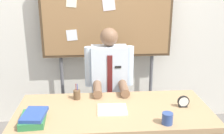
{
  "coord_description": "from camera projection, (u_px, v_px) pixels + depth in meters",
  "views": [
    {
      "loc": [
        -0.17,
        -2.18,
        1.86
      ],
      "look_at": [
        0.0,
        0.19,
        1.1
      ],
      "focal_mm": 41.96,
      "sensor_mm": 36.0,
      "label": 1
    }
  ],
  "objects": [
    {
      "name": "book_stack",
      "position": [
        33.0,
        118.0,
        2.18
      ],
      "size": [
        0.23,
        0.3,
        0.09
      ],
      "color": "#337F47",
      "rests_on": "desk"
    },
    {
      "name": "desk_clock",
      "position": [
        183.0,
        102.0,
        2.45
      ],
      "size": [
        0.11,
        0.04,
        0.11
      ],
      "color": "black",
      "rests_on": "desk"
    },
    {
      "name": "open_notebook",
      "position": [
        112.0,
        110.0,
        2.4
      ],
      "size": [
        0.28,
        0.25,
        0.01
      ],
      "primitive_type": "cube",
      "rotation": [
        0.0,
        0.0,
        -0.03
      ],
      "color": "#F4EFCC",
      "rests_on": "desk"
    },
    {
      "name": "desk",
      "position": [
        113.0,
        117.0,
        2.45
      ],
      "size": [
        1.79,
        0.79,
        0.75
      ],
      "color": "tan",
      "rests_on": "ground_plane"
    },
    {
      "name": "person",
      "position": [
        109.0,
        92.0,
        3.04
      ],
      "size": [
        0.55,
        0.56,
        1.4
      ],
      "color": "#2D2D33",
      "rests_on": "ground_plane"
    },
    {
      "name": "bulletin_board",
      "position": [
        107.0,
        20.0,
        3.2
      ],
      "size": [
        1.61,
        0.09,
        1.96
      ],
      "color": "#4C3823",
      "rests_on": "ground_plane"
    },
    {
      "name": "back_wall",
      "position": [
        106.0,
        24.0,
        3.42
      ],
      "size": [
        6.4,
        0.08,
        2.7
      ],
      "primitive_type": "cube",
      "color": "silver",
      "rests_on": "ground_plane"
    },
    {
      "name": "coffee_mug",
      "position": [
        167.0,
        118.0,
        2.15
      ],
      "size": [
        0.09,
        0.09,
        0.1
      ],
      "primitive_type": "cylinder",
      "color": "#334C8C",
      "rests_on": "desk"
    },
    {
      "name": "pen_holder",
      "position": [
        77.0,
        95.0,
        2.62
      ],
      "size": [
        0.07,
        0.07,
        0.16
      ],
      "color": "brown",
      "rests_on": "desk"
    }
  ]
}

